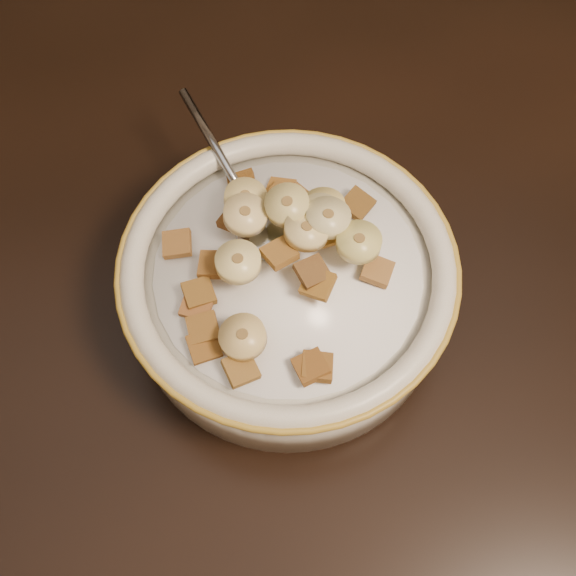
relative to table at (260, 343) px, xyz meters
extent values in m
cube|color=#422816|center=(0.00, 0.00, -0.78)|extent=(4.00, 4.50, 0.10)
cube|color=black|center=(0.00, 0.00, 0.00)|extent=(1.41, 0.92, 0.04)
cylinder|color=silver|center=(0.02, 0.02, 0.05)|extent=(0.23, 0.23, 0.06)
cylinder|color=white|center=(0.02, 0.02, 0.08)|extent=(0.19, 0.19, 0.00)
ellipsoid|color=#8B939E|center=(0.01, 0.05, 0.08)|extent=(0.06, 0.07, 0.01)
cube|color=#945F20|center=(0.02, 0.02, 0.10)|extent=(0.03, 0.03, 0.01)
cube|color=brown|center=(-0.04, -0.02, 0.08)|extent=(0.02, 0.02, 0.01)
cube|color=brown|center=(-0.03, 0.02, 0.09)|extent=(0.02, 0.02, 0.01)
cube|color=brown|center=(-0.04, -0.03, 0.08)|extent=(0.02, 0.02, 0.01)
cube|color=brown|center=(-0.04, 0.01, 0.09)|extent=(0.02, 0.02, 0.01)
cube|color=olive|center=(0.04, 0.07, 0.09)|extent=(0.03, 0.03, 0.01)
cube|color=brown|center=(0.03, 0.08, 0.09)|extent=(0.03, 0.03, 0.01)
cube|color=brown|center=(0.08, 0.07, 0.08)|extent=(0.03, 0.03, 0.01)
cube|color=#97621E|center=(0.06, 0.04, 0.09)|extent=(0.02, 0.02, 0.01)
cube|color=brown|center=(-0.01, 0.06, 0.09)|extent=(0.03, 0.03, 0.01)
cube|color=brown|center=(0.06, 0.05, 0.09)|extent=(0.03, 0.03, 0.01)
cube|color=brown|center=(-0.02, -0.05, 0.08)|extent=(0.03, 0.03, 0.01)
cube|color=brown|center=(0.03, 0.09, 0.08)|extent=(0.03, 0.03, 0.01)
cube|color=brown|center=(0.03, -0.06, 0.08)|extent=(0.03, 0.03, 0.01)
cube|color=brown|center=(0.00, 0.09, 0.08)|extent=(0.02, 0.02, 0.01)
cube|color=olive|center=(0.09, 0.01, 0.08)|extent=(0.03, 0.03, 0.01)
cube|color=brown|center=(0.03, -0.06, 0.08)|extent=(0.02, 0.02, 0.01)
cube|color=olive|center=(0.04, 0.00, 0.09)|extent=(0.03, 0.03, 0.01)
cube|color=brown|center=(0.04, 0.01, 0.09)|extent=(0.03, 0.03, 0.01)
cube|color=brown|center=(-0.04, 0.00, 0.08)|extent=(0.03, 0.03, 0.01)
cube|color=olive|center=(-0.05, 0.05, 0.08)|extent=(0.02, 0.02, 0.01)
cylinder|color=#EBCC82|center=(-0.01, -0.03, 0.09)|extent=(0.03, 0.03, 0.01)
cylinder|color=#F7D37A|center=(0.05, 0.05, 0.10)|extent=(0.04, 0.04, 0.01)
cylinder|color=#CEC16F|center=(0.07, 0.02, 0.10)|extent=(0.04, 0.04, 0.01)
cylinder|color=#DAC385|center=(0.00, 0.07, 0.10)|extent=(0.03, 0.03, 0.02)
cylinder|color=#F4DB86|center=(0.00, 0.05, 0.10)|extent=(0.04, 0.04, 0.01)
cylinder|color=#DFCE77|center=(0.03, 0.05, 0.11)|extent=(0.04, 0.04, 0.01)
cylinder|color=#CCBB86|center=(0.04, 0.03, 0.11)|extent=(0.04, 0.04, 0.01)
cylinder|color=#CAC384|center=(0.05, 0.05, 0.10)|extent=(0.04, 0.04, 0.01)
cylinder|color=beige|center=(0.05, 0.04, 0.11)|extent=(0.04, 0.04, 0.01)
cylinder|color=#F4E59E|center=(-0.01, 0.02, 0.10)|extent=(0.04, 0.04, 0.01)
camera|label=1|loc=(-0.01, -0.22, 0.52)|focal=45.00mm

